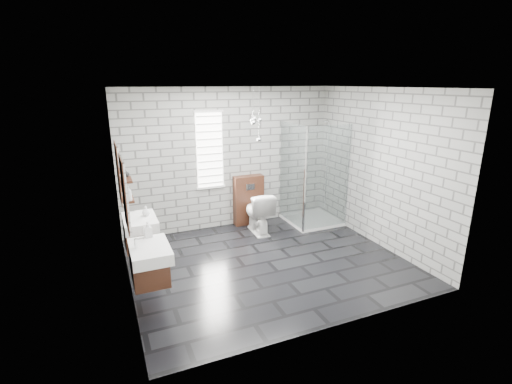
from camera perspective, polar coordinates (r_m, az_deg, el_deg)
floor at (r=6.08m, az=1.85°, el=-10.75°), size 4.20×3.60×0.02m
ceiling at (r=5.40m, az=2.13°, el=15.84°), size 4.20×3.60×0.02m
wall_back at (r=7.22m, az=-4.10°, el=5.12°), size 4.20×0.02×2.70m
wall_front at (r=4.09m, az=12.73°, el=-4.25°), size 4.20×0.02×2.70m
wall_left at (r=5.10m, az=-20.07°, el=-0.72°), size 0.02×3.60×2.70m
wall_right at (r=6.73m, az=18.53°, el=3.45°), size 0.02×3.60×2.70m
vanity_left at (r=4.80m, az=-16.50°, el=-9.07°), size 0.47×0.70×1.57m
vanity_right at (r=5.79m, az=-17.83°, el=-4.69°), size 0.47×0.70×1.57m
shelf_lower at (r=5.06m, az=-19.10°, el=-1.09°), size 0.14×0.30×0.03m
shelf_upper at (r=5.00m, az=-19.38°, el=1.75°), size 0.14×0.30×0.03m
window at (r=7.04m, az=-7.15°, el=6.39°), size 0.56×0.05×1.48m
cistern_panel at (r=7.46m, az=-1.16°, el=-1.24°), size 0.60×0.20×1.00m
flush_plate at (r=7.28m, az=-0.87°, el=0.78°), size 0.18×0.01×0.12m
shower_enclosure at (r=7.51m, az=8.52°, el=-1.26°), size 1.00×1.00×2.03m
pendant_cluster at (r=6.84m, az=-0.05°, el=10.51°), size 0.27×0.22×0.98m
toilet at (r=7.06m, az=0.31°, el=-3.11°), size 0.49×0.81×0.80m
soap_bottle_a at (r=5.00m, az=-16.30°, el=-5.53°), size 0.10×0.11×0.21m
soap_bottle_b at (r=5.79m, az=-16.58°, el=-2.81°), size 0.15×0.15×0.15m
soap_bottle_c at (r=4.92m, az=-19.00°, el=-0.20°), size 0.08×0.08×0.20m
vase at (r=5.09m, az=-19.43°, el=2.75°), size 0.12×0.12×0.10m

